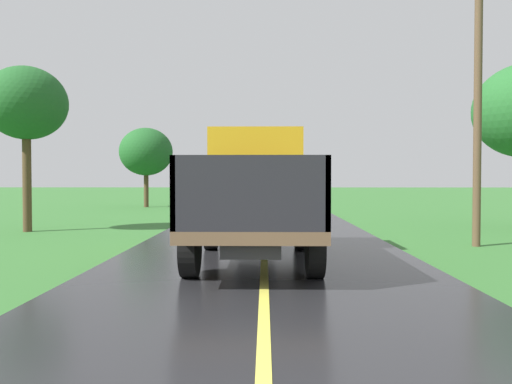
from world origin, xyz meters
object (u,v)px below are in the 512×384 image
(banana_truck_near, at_px, (254,191))
(roadside_tree_near_left, at_px, (26,104))
(roadside_tree_far_left, at_px, (146,152))
(utility_pole_roadside, at_px, (478,90))

(banana_truck_near, height_order, roadside_tree_near_left, roadside_tree_near_left)
(roadside_tree_near_left, relative_size, roadside_tree_far_left, 1.12)
(roadside_tree_far_left, bearing_deg, roadside_tree_near_left, -92.19)
(banana_truck_near, distance_m, roadside_tree_near_left, 9.80)
(utility_pole_roadside, distance_m, roadside_tree_near_left, 13.68)
(utility_pole_roadside, height_order, roadside_tree_near_left, utility_pole_roadside)
(banana_truck_near, xyz_separation_m, utility_pole_roadside, (5.67, 2.16, 2.54))
(roadside_tree_near_left, bearing_deg, utility_pole_roadside, -14.53)
(roadside_tree_near_left, distance_m, roadside_tree_far_left, 14.53)
(roadside_tree_near_left, bearing_deg, roadside_tree_far_left, 87.81)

